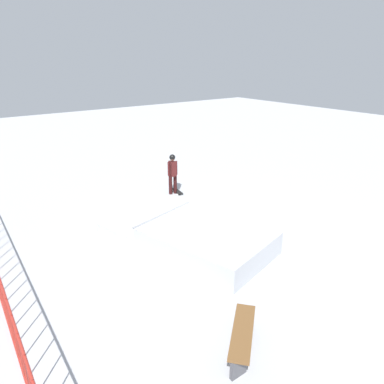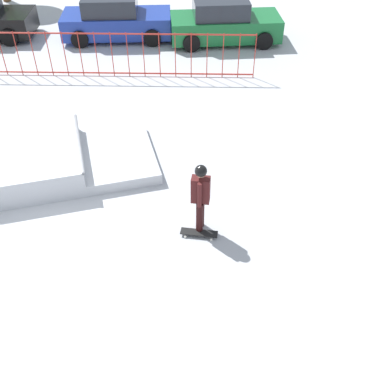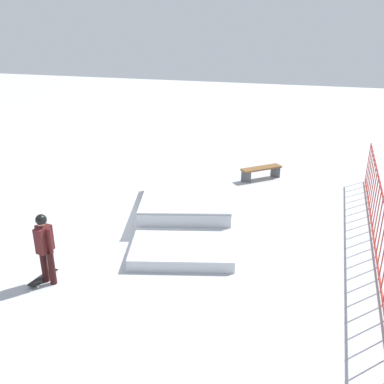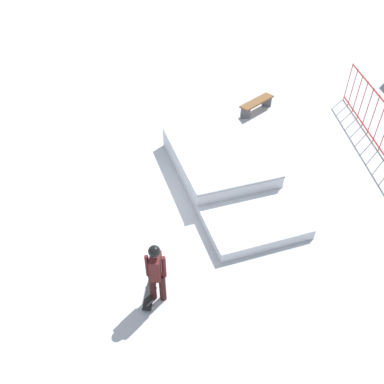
{
  "view_description": "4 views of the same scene",
  "coord_description": "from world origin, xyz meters",
  "px_view_note": "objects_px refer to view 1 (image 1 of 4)",
  "views": [
    {
      "loc": [
        -8.59,
        6.94,
        5.53
      ],
      "look_at": [
        1.24,
        -0.36,
        0.9
      ],
      "focal_mm": 33.73,
      "sensor_mm": 36.0,
      "label": 1
    },
    {
      "loc": [
        3.23,
        -8.2,
        7.2
      ],
      "look_at": [
        3.32,
        -0.95,
        1.0
      ],
      "focal_mm": 43.37,
      "sensor_mm": 36.0,
      "label": 2
    },
    {
      "loc": [
        10.64,
        4.44,
        5.67
      ],
      "look_at": [
        -1.3,
        1.02,
        0.6
      ],
      "focal_mm": 40.03,
      "sensor_mm": 36.0,
      "label": 3
    },
    {
      "loc": [
        8.7,
        -0.62,
        7.64
      ],
      "look_at": [
        0.94,
        -0.09,
        0.9
      ],
      "focal_mm": 36.92,
      "sensor_mm": 36.0,
      "label": 4
    }
  ],
  "objects_px": {
    "skater": "(173,171)",
    "park_bench": "(242,335)",
    "skateboard": "(177,191)",
    "skate_ramp": "(195,237)"
  },
  "relations": [
    {
      "from": "skate_ramp",
      "to": "skater",
      "type": "height_order",
      "value": "skater"
    },
    {
      "from": "skateboard",
      "to": "park_bench",
      "type": "xyz_separation_m",
      "value": [
        -8.11,
        3.99,
        0.28
      ]
    },
    {
      "from": "skater",
      "to": "park_bench",
      "type": "xyz_separation_m",
      "value": [
        -8.14,
        3.79,
        -0.65
      ]
    },
    {
      "from": "skater",
      "to": "park_bench",
      "type": "bearing_deg",
      "value": 164.13
    },
    {
      "from": "skater",
      "to": "skateboard",
      "type": "distance_m",
      "value": 0.95
    },
    {
      "from": "skater",
      "to": "skateboard",
      "type": "relative_size",
      "value": 2.1
    },
    {
      "from": "park_bench",
      "to": "skate_ramp",
      "type": "bearing_deg",
      "value": -24.35
    },
    {
      "from": "skate_ramp",
      "to": "skateboard",
      "type": "xyz_separation_m",
      "value": [
        4.19,
        -2.22,
        -0.24
      ]
    },
    {
      "from": "skater",
      "to": "skateboard",
      "type": "height_order",
      "value": "skater"
    },
    {
      "from": "skate_ramp",
      "to": "park_bench",
      "type": "height_order",
      "value": "skate_ramp"
    }
  ]
}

